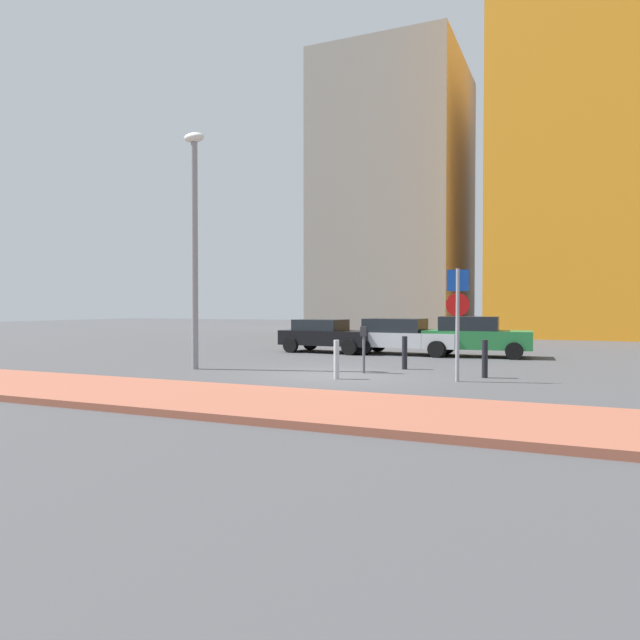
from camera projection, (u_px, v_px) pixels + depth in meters
name	position (u px, v px, depth m)	size (l,w,h in m)	color
ground_plane	(335.00, 375.00, 16.26)	(120.00, 120.00, 0.00)	#424244
sidewalk_brick	(236.00, 401.00, 11.47)	(40.00, 3.37, 0.14)	#93513D
parked_car_black	(327.00, 335.00, 24.44)	(4.10, 2.17, 1.39)	black
parked_car_silver	(402.00, 336.00, 23.36)	(4.37, 2.07, 1.45)	#B7BABF
parked_car_green	(475.00, 336.00, 22.27)	(4.16, 2.13, 1.56)	#237238
parking_sign_post	(458.00, 311.00, 14.88)	(0.59, 0.17, 2.92)	gray
parking_meter	(364.00, 343.00, 16.80)	(0.18, 0.14, 1.36)	#4C4C51
street_lamp	(195.00, 231.00, 17.82)	(0.70, 0.36, 7.30)	gray
traffic_bollard_near	(405.00, 353.00, 17.85)	(0.17, 0.17, 1.02)	black
traffic_bollard_mid	(336.00, 360.00, 15.44)	(0.15, 0.15, 1.05)	#B7B7BC
traffic_bollard_far	(485.00, 359.00, 15.71)	(0.16, 0.16, 1.04)	black
building_colorful_midrise	(608.00, 143.00, 38.83)	(14.20, 15.07, 25.89)	orange
building_under_construction	(396.00, 199.00, 48.06)	(10.93, 12.98, 21.81)	gray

